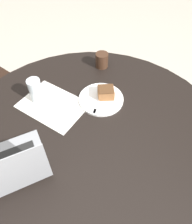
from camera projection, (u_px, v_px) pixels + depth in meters
ground_plane at (92, 194)px, 1.51m from camera, size 12.00×12.00×0.00m
dining_table at (91, 153)px, 1.07m from camera, size 1.30×1.30×0.71m
paper_document at (53, 105)px, 1.09m from camera, size 0.39×0.36×0.00m
plate at (101, 99)px, 1.11m from camera, size 0.23×0.23×0.01m
cake_slice at (106, 92)px, 1.10m from camera, size 0.10×0.10×0.05m
fork at (98, 104)px, 1.08m from camera, size 0.14×0.13×0.00m
coffee_glass at (102, 60)px, 1.26m from camera, size 0.07×0.07×0.09m
water_glass at (36, 91)px, 1.07m from camera, size 0.06×0.06×0.13m
laptop at (1, 171)px, 0.82m from camera, size 0.24×0.35×0.24m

